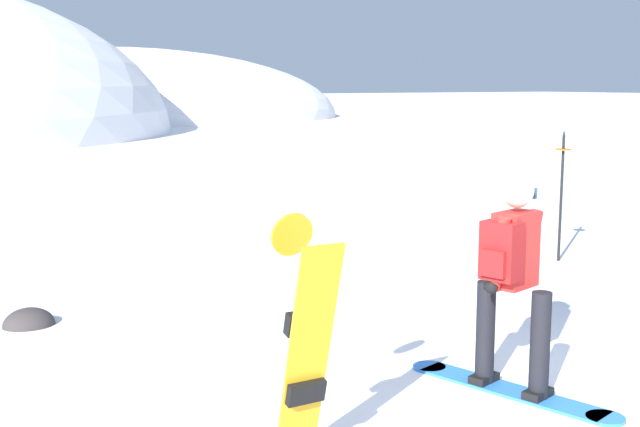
# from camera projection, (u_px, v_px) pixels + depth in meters

# --- Properties ---
(ground_plane) EXTENTS (300.00, 300.00, 0.00)m
(ground_plane) POSITION_uv_depth(u_px,v_px,m) (560.00, 412.00, 6.10)
(ground_plane) COLOR white
(ridge_peak_far) EXTENTS (30.89, 27.80, 9.45)m
(ridge_peak_far) POSITION_uv_depth(u_px,v_px,m) (117.00, 117.00, 57.01)
(ridge_peak_far) COLOR white
(ridge_peak_far) RESTS_ON ground
(snowboarder_main) EXTENTS (0.71, 1.78, 1.71)m
(snowboarder_main) POSITION_uv_depth(u_px,v_px,m) (512.00, 278.00, 6.33)
(snowboarder_main) COLOR blue
(snowboarder_main) RESTS_ON ground
(spare_snowboard) EXTENTS (0.28, 0.45, 1.61)m
(spare_snowboard) POSITION_uv_depth(u_px,v_px,m) (305.00, 344.00, 5.06)
(spare_snowboard) COLOR orange
(spare_snowboard) RESTS_ON ground
(piste_marker_near) EXTENTS (0.20, 0.20, 1.77)m
(piste_marker_near) POSITION_uv_depth(u_px,v_px,m) (562.00, 186.00, 11.12)
(piste_marker_near) COLOR black
(piste_marker_near) RESTS_ON ground
(rock_dark) EXTENTS (0.51, 0.43, 0.36)m
(rock_dark) POSITION_uv_depth(u_px,v_px,m) (29.00, 325.00, 8.28)
(rock_dark) COLOR #383333
(rock_dark) RESTS_ON ground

